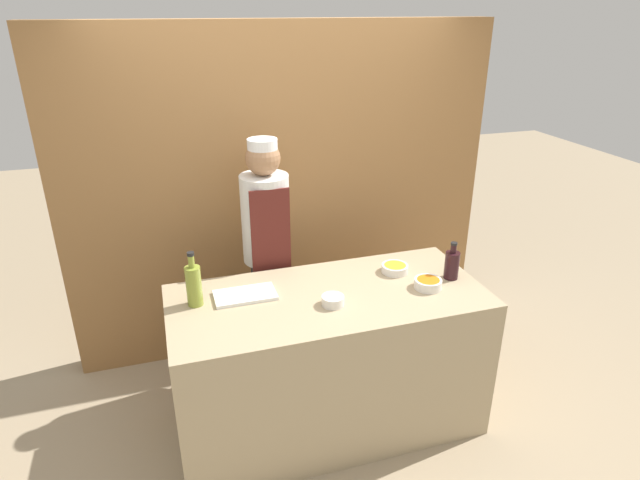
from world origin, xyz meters
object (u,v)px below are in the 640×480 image
sauce_bowl_orange (428,283)px  bottle_wine (452,264)px  sauce_bowl_yellow (395,268)px  bottle_oil (194,285)px  chef_center (267,253)px  sauce_bowl_purple (333,300)px  cutting_board (245,295)px

sauce_bowl_orange → bottle_wine: size_ratio=0.69×
bottle_wine → sauce_bowl_orange: bearing=-159.7°
sauce_bowl_yellow → bottle_oil: bearing=-178.6°
sauce_bowl_orange → bottle_wine: (0.19, 0.07, 0.06)m
bottle_wine → chef_center: 1.20m
sauce_bowl_yellow → bottle_wine: (0.30, -0.18, 0.07)m
sauce_bowl_purple → sauce_bowl_yellow: size_ratio=0.76×
sauce_bowl_orange → cutting_board: bearing=168.2°
cutting_board → bottle_oil: size_ratio=1.09×
sauce_bowl_purple → sauce_bowl_orange: 0.60m
sauce_bowl_yellow → bottle_oil: 1.24m
sauce_bowl_yellow → sauce_bowl_orange: (0.10, -0.25, 0.00)m
sauce_bowl_yellow → cutting_board: 0.96m
bottle_wine → chef_center: size_ratio=0.14×
sauce_bowl_purple → chef_center: size_ratio=0.07×
sauce_bowl_yellow → sauce_bowl_orange: size_ratio=1.02×
sauce_bowl_purple → bottle_wine: bearing=6.4°
sauce_bowl_orange → chef_center: (-0.82, 0.72, -0.00)m
chef_center → sauce_bowl_orange: bearing=-41.2°
cutting_board → chef_center: bearing=64.4°
bottle_oil → chef_center: size_ratio=0.19×
sauce_bowl_orange → sauce_bowl_purple: bearing=-178.3°
bottle_wine → bottle_oil: bearing=174.6°
chef_center → sauce_bowl_yellow: bearing=-33.1°
sauce_bowl_purple → sauce_bowl_orange: same height
sauce_bowl_orange → sauce_bowl_yellow: bearing=112.3°
sauce_bowl_orange → bottle_wine: 0.22m
sauce_bowl_purple → cutting_board: size_ratio=0.36×
sauce_bowl_orange → bottle_oil: bottle_oil is taller
cutting_board → chef_center: size_ratio=0.20×
sauce_bowl_purple → chef_center: chef_center is taller
cutting_board → bottle_wine: bottle_wine is taller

